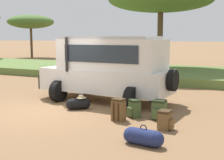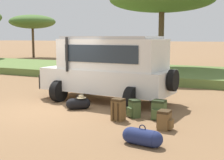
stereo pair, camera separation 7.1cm
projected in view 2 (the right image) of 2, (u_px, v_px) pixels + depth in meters
The scene contains 11 objects.
ground_plane at pixel (47, 110), 10.35m from camera, with size 320.00×320.00×0.00m, color olive.
grass_bank at pixel (151, 73), 19.35m from camera, with size 120.00×7.00×0.44m.
safari_vehicle at pixel (109, 67), 11.63m from camera, with size 5.40×2.89×2.44m.
backpack_beside_front_wheel at pixel (118, 110), 9.03m from camera, with size 0.38×0.41×0.65m.
backpack_cluster_center at pixel (134, 109), 9.42m from camera, with size 0.45×0.46×0.54m.
backpack_near_rear_wheel at pixel (165, 120), 8.16m from camera, with size 0.41×0.37×0.51m.
backpack_outermost at pixel (159, 110), 9.14m from camera, with size 0.39×0.44×0.59m.
duffel_bag_low_black_case at pixel (78, 103), 10.49m from camera, with size 0.71×0.68×0.48m.
duffel_bag_soft_canvas at pixel (142, 137), 6.99m from camera, with size 0.97×0.42×0.48m.
acacia_tree_left_mid at pixel (32, 22), 36.31m from camera, with size 5.38×5.29×4.97m.
acacia_tree_centre_back at pixel (162, 0), 19.49m from camera, with size 6.62×6.47×5.50m.
Camera 2 is at (6.47, -8.07, 2.42)m, focal length 50.00 mm.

